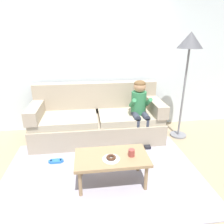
# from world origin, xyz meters

# --- Properties ---
(ground) EXTENTS (10.00, 10.00, 0.00)m
(ground) POSITION_xyz_m (0.00, 0.00, 0.00)
(ground) COLOR #9E896B
(wall_back) EXTENTS (8.00, 0.10, 2.80)m
(wall_back) POSITION_xyz_m (0.00, 1.40, 1.40)
(wall_back) COLOR silver
(wall_back) RESTS_ON ground
(area_rug) EXTENTS (2.69, 1.85, 0.01)m
(area_rug) POSITION_xyz_m (0.00, -0.25, 0.01)
(area_rug) COLOR #9993A3
(area_rug) RESTS_ON ground
(couch) EXTENTS (2.30, 0.90, 0.99)m
(couch) POSITION_xyz_m (0.01, 0.85, 0.35)
(couch) COLOR tan
(couch) RESTS_ON ground
(coffee_table) EXTENTS (0.91, 0.50, 0.40)m
(coffee_table) POSITION_xyz_m (0.11, -0.43, 0.36)
(coffee_table) COLOR #937551
(coffee_table) RESTS_ON ground
(person_child) EXTENTS (0.34, 0.58, 1.10)m
(person_child) POSITION_xyz_m (0.73, 0.64, 0.67)
(person_child) COLOR #337A4C
(person_child) RESTS_ON ground
(plate) EXTENTS (0.21, 0.21, 0.01)m
(plate) POSITION_xyz_m (0.09, -0.50, 0.41)
(plate) COLOR white
(plate) RESTS_ON coffee_table
(donut) EXTENTS (0.17, 0.17, 0.04)m
(donut) POSITION_xyz_m (0.09, -0.50, 0.43)
(donut) COLOR #422619
(donut) RESTS_ON plate
(mug) EXTENTS (0.08, 0.08, 0.09)m
(mug) POSITION_xyz_m (0.35, -0.46, 0.45)
(mug) COLOR #993D38
(mug) RESTS_ON coffee_table
(toy_controller) EXTENTS (0.23, 0.09, 0.05)m
(toy_controller) POSITION_xyz_m (-0.67, 0.10, 0.03)
(toy_controller) COLOR blue
(toy_controller) RESTS_ON ground
(floor_lamp) EXTENTS (0.42, 0.42, 1.87)m
(floor_lamp) POSITION_xyz_m (1.54, 0.71, 1.61)
(floor_lamp) COLOR slate
(floor_lamp) RESTS_ON ground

